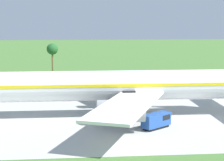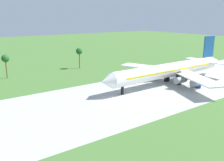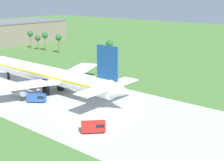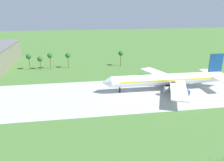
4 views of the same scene
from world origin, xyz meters
name	(u,v)px [view 1 (image 1 of 4)]	position (x,y,z in m)	size (l,w,h in m)	color
jet_airliner	(120,86)	(34.83, 2.31, 6.03)	(71.42, 53.83, 19.08)	white
baggage_tug	(157,120)	(40.17, -7.79, 1.45)	(5.84, 5.17, 2.71)	black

